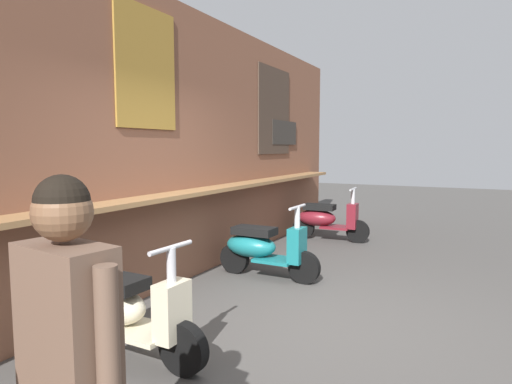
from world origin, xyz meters
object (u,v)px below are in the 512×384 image
Objects in this scene: scooter_cream at (125,310)px; scooter_teal at (262,248)px; scooter_maroon at (326,219)px; shopper_browsing at (68,344)px.

scooter_cream is 1.00× the size of scooter_teal.
scooter_cream is at bearing -93.21° from scooter_maroon.
shopper_browsing reaches higher than scooter_maroon.
scooter_maroon is (2.61, -0.00, 0.00)m from scooter_teal.
scooter_teal is 2.61m from scooter_maroon.
scooter_cream is 2.49m from scooter_teal.
scooter_maroon is 0.88× the size of shopper_browsing.
shopper_browsing reaches higher than scooter_teal.
scooter_cream and scooter_teal have the same top height.
scooter_cream is at bearing 46.26° from shopper_browsing.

